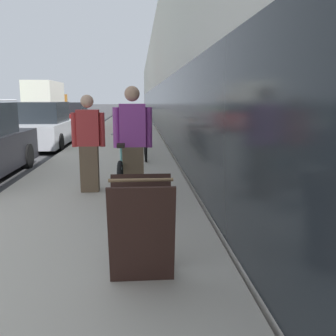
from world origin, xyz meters
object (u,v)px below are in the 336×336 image
bike_rack_hoop (140,146)px  tandem_bicycle (123,171)px  sandwich_board_sign (142,228)px  parked_sedan_far (70,118)px  vintage_roadster_curbside (41,127)px  cruiser_bike_nearest (146,144)px  person_rider (133,144)px  cruiser_bike_middle (141,135)px  moving_truck (46,100)px  person_bystander (89,144)px

bike_rack_hoop → tandem_bicycle: bearing=-96.7°
sandwich_board_sign → tandem_bicycle: bearing=95.4°
bike_rack_hoop → parked_sedan_far: bearing=107.7°
bike_rack_hoop → parked_sedan_far: size_ratio=0.19×
vintage_roadster_curbside → tandem_bicycle: bearing=-66.4°
tandem_bicycle → parked_sedan_far: (-3.24, 13.38, 0.18)m
bike_rack_hoop → parked_sedan_far: parked_sedan_far is taller
bike_rack_hoop → cruiser_bike_nearest: 1.35m
cruiser_bike_nearest → parked_sedan_far: bearing=110.7°
bike_rack_hoop → sandwich_board_sign: size_ratio=0.94×
sandwich_board_sign → person_rider: bearing=92.4°
cruiser_bike_nearest → person_rider: bearing=-93.7°
person_rider → sandwich_board_sign: 2.64m
tandem_bicycle → person_rider: 0.64m
tandem_bicycle → cruiser_bike_middle: (0.34, 6.14, 0.00)m
bike_rack_hoop → cruiser_bike_middle: (0.06, 3.78, -0.11)m
tandem_bicycle → cruiser_bike_nearest: bearing=83.3°
person_rider → moving_truck: 27.85m
cruiser_bike_middle → parked_sedan_far: bearing=116.3°
parked_sedan_far → cruiser_bike_middle: bearing=-63.7°
moving_truck → cruiser_bike_middle: bearing=-68.9°
person_bystander → cruiser_bike_nearest: person_bystander is taller
vintage_roadster_curbside → moving_truck: 19.66m
person_bystander → cruiser_bike_nearest: bearing=73.7°
tandem_bicycle → parked_sedan_far: bearing=103.6°
tandem_bicycle → person_bystander: size_ratio=1.79×
person_rider → bike_rack_hoop: 2.77m
sandwich_board_sign → vintage_roadster_curbside: 10.78m
cruiser_bike_middle → moving_truck: 21.73m
parked_sedan_far → bike_rack_hoop: bearing=-72.3°
cruiser_bike_middle → vintage_roadster_curbside: vintage_roadster_curbside is taller
person_rider → cruiser_bike_nearest: bearing=86.3°
cruiser_bike_nearest → vintage_roadster_curbside: 5.05m
person_rider → person_bystander: person_rider is taller
cruiser_bike_nearest → person_bystander: bearing=-106.3°
bike_rack_hoop → cruiser_bike_middle: 3.78m
person_bystander → moving_truck: bearing=104.7°
bike_rack_hoop → cruiser_bike_nearest: size_ratio=0.49×
tandem_bicycle → moving_truck: 27.45m
vintage_roadster_curbside → sandwich_board_sign: bearing=-71.4°
sandwich_board_sign → parked_sedan_far: bearing=102.1°
tandem_bicycle → parked_sedan_far: 13.77m
moving_truck → person_bystander: bearing=-75.3°
cruiser_bike_nearest → vintage_roadster_curbside: (-3.59, 3.55, 0.21)m
person_bystander → parked_sedan_far: size_ratio=0.36×
cruiser_bike_nearest → vintage_roadster_curbside: vintage_roadster_curbside is taller
tandem_bicycle → vintage_roadster_curbside: (-3.16, 7.24, 0.19)m
person_bystander → cruiser_bike_middle: size_ratio=0.87×
tandem_bicycle → sandwich_board_sign: size_ratio=3.26×
parked_sedan_far → tandem_bicycle: bearing=-76.4°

